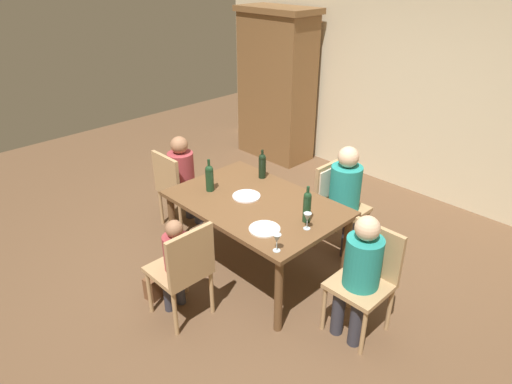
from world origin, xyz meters
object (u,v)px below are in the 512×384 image
object	(u,v)px
chair_left_end	(176,185)
dinner_plate_host	(247,196)
armoire_cabinet	(276,85)
wine_bottle_tall_green	(210,177)
wine_glass_centre	(307,218)
person_child_small	(176,259)
person_man_bearded	(347,193)
wine_bottle_short_olive	(307,206)
chair_far_right	(334,194)
person_man_guest	(360,269)
dining_table	(256,209)
chair_near	(184,267)
handbag	(159,283)
chair_right_end	(367,273)
wine_glass_near_left	(277,239)
dinner_plate_guest_left	(265,229)
wine_bottle_dark_red	(262,165)
person_woman_host	(184,174)

from	to	relation	value
chair_left_end	dinner_plate_host	distance (m)	1.08
armoire_cabinet	wine_bottle_tall_green	bearing A→B (deg)	-59.70
armoire_cabinet	wine_glass_centre	size ratio (longest dim) A/B	14.63
person_child_small	wine_glass_centre	size ratio (longest dim) A/B	6.28
person_man_bearded	chair_left_end	bearing A→B (deg)	-57.53
armoire_cabinet	wine_bottle_short_olive	bearing A→B (deg)	-42.08
chair_far_right	dinner_plate_host	bearing A→B (deg)	-22.02
chair_far_right	person_man_guest	bearing A→B (deg)	45.25
dining_table	chair_near	world-z (taller)	chair_near
chair_left_end	chair_far_right	bearing A→B (deg)	35.13
handbag	wine_glass_centre	bearing A→B (deg)	41.97
wine_bottle_short_olive	wine_glass_centre	distance (m)	0.13
dining_table	chair_near	size ratio (longest dim) A/B	1.74
chair_right_end	handbag	distance (m)	1.88
person_child_small	person_man_guest	bearing A→B (deg)	-53.71
wine_glass_near_left	handbag	world-z (taller)	wine_glass_near_left
person_child_small	dinner_plate_guest_left	size ratio (longest dim) A/B	3.53
person_man_guest	dinner_plate_host	size ratio (longest dim) A/B	4.11
wine_bottle_short_olive	person_man_bearded	bearing A→B (deg)	101.13
armoire_cabinet	chair_far_right	bearing A→B (deg)	-32.64
wine_bottle_dark_red	dinner_plate_guest_left	bearing A→B (deg)	-43.93
wine_bottle_dark_red	dinner_plate_host	xyz separation A→B (m)	(0.19, -0.40, -0.13)
wine_glass_centre	dining_table	bearing A→B (deg)	177.73
wine_glass_near_left	handbag	size ratio (longest dim) A/B	0.53
wine_glass_centre	dinner_plate_guest_left	size ratio (longest dim) A/B	0.56
wine_bottle_dark_red	dinner_plate_host	size ratio (longest dim) A/B	1.14
armoire_cabinet	wine_bottle_dark_red	distance (m)	2.46
wine_glass_centre	dinner_plate_host	world-z (taller)	wine_glass_centre
dining_table	handbag	distance (m)	1.13
chair_left_end	wine_bottle_tall_green	xyz separation A→B (m)	(0.71, -0.07, 0.37)
chair_far_right	dinner_plate_guest_left	distance (m)	1.22
person_woman_host	wine_glass_near_left	xyz separation A→B (m)	(1.86, -0.46, 0.23)
chair_right_end	person_man_guest	world-z (taller)	person_man_guest
dining_table	person_child_small	xyz separation A→B (m)	(-0.02, -0.91, -0.11)
dining_table	chair_far_right	size ratio (longest dim) A/B	1.74
chair_near	wine_bottle_dark_red	world-z (taller)	wine_bottle_dark_red
wine_bottle_dark_red	wine_glass_centre	distance (m)	1.05
wine_glass_centre	person_woman_host	bearing A→B (deg)	178.40
chair_far_right	wine_glass_near_left	distance (m)	1.45
wine_bottle_dark_red	dinner_plate_host	distance (m)	0.47
chair_far_right	person_child_small	xyz separation A→B (m)	(-0.26, -1.82, -0.03)
armoire_cabinet	wine_glass_near_left	xyz separation A→B (m)	(2.58, -2.72, -0.23)
wine_glass_centre	person_child_small	bearing A→B (deg)	-126.64
person_child_small	wine_glass_near_left	world-z (taller)	person_child_small
dinner_plate_host	handbag	world-z (taller)	dinner_plate_host
person_child_small	wine_glass_near_left	bearing A→B (deg)	-56.00
wine_glass_centre	dinner_plate_host	distance (m)	0.77
chair_near	wine_bottle_tall_green	bearing A→B (deg)	36.85
chair_near	wine_glass_near_left	size ratio (longest dim) A/B	6.17
chair_far_right	wine_glass_centre	size ratio (longest dim) A/B	6.17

